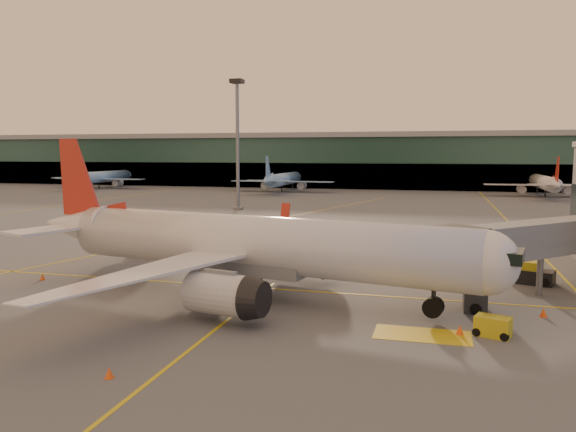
% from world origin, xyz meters
% --- Properties ---
extents(ground, '(600.00, 600.00, 0.00)m').
position_xyz_m(ground, '(0.00, 0.00, 0.00)').
color(ground, '#4C4F54').
rests_on(ground, ground).
extents(taxi_markings, '(100.12, 173.00, 0.01)m').
position_xyz_m(taxi_markings, '(-7.32, 44.49, 0.01)').
color(taxi_markings, gold).
rests_on(taxi_markings, ground).
extents(terminal, '(400.00, 20.00, 17.60)m').
position_xyz_m(terminal, '(0.00, 141.79, 8.76)').
color(terminal, '#19382D').
rests_on(terminal, ground).
extents(mast_west_near, '(2.40, 2.40, 25.60)m').
position_xyz_m(mast_west_near, '(-20.00, 66.00, 14.86)').
color(mast_west_near, slate).
rests_on(mast_west_near, ground).
extents(distant_aircraft_row, '(290.00, 34.00, 13.00)m').
position_xyz_m(distant_aircraft_row, '(-21.00, 118.00, 0.00)').
color(distant_aircraft_row, '#81ADD7').
rests_on(distant_aircraft_row, ground).
extents(main_airplane, '(41.78, 37.93, 12.68)m').
position_xyz_m(main_airplane, '(3.80, 2.06, 4.12)').
color(main_airplane, silver).
rests_on(main_airplane, ground).
extents(jet_bridge, '(18.60, 18.79, 6.15)m').
position_xyz_m(jet_bridge, '(27.78, 9.65, 4.30)').
color(jet_bridge, slate).
rests_on(jet_bridge, ground).
extents(catering_truck, '(6.20, 3.91, 4.47)m').
position_xyz_m(catering_truck, '(-12.01, 16.51, 2.54)').
color(catering_truck, '#A32E17').
rests_on(catering_truck, ground).
extents(gpu_cart, '(2.45, 1.92, 1.26)m').
position_xyz_m(gpu_cart, '(22.25, -3.12, 0.61)').
color(gpu_cart, gold).
rests_on(gpu_cart, ground).
extents(pushback_tug, '(4.25, 3.13, 1.96)m').
position_xyz_m(pushback_tug, '(26.73, 12.85, 0.79)').
color(pushback_tug, black).
rests_on(pushback_tug, ground).
extents(cone_nose, '(0.50, 0.50, 0.63)m').
position_xyz_m(cone_nose, '(26.05, 2.19, 0.31)').
color(cone_nose, '#FF500D').
rests_on(cone_nose, ground).
extents(cone_tail, '(0.45, 0.45, 0.58)m').
position_xyz_m(cone_tail, '(-15.53, 2.80, 0.28)').
color(cone_tail, '#FF500D').
rests_on(cone_tail, ground).
extents(cone_wing_right, '(0.45, 0.45, 0.58)m').
position_xyz_m(cone_wing_right, '(2.81, -15.15, 0.28)').
color(cone_wing_right, '#FF500D').
rests_on(cone_wing_right, ground).
extents(cone_wing_left, '(0.41, 0.41, 0.52)m').
position_xyz_m(cone_wing_left, '(4.51, 19.91, 0.25)').
color(cone_wing_left, '#FF500D').
rests_on(cone_wing_left, ground).
extents(cone_fwd, '(0.48, 0.48, 0.62)m').
position_xyz_m(cone_fwd, '(20.28, -3.33, 0.30)').
color(cone_fwd, '#FF500D').
rests_on(cone_fwd, ground).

